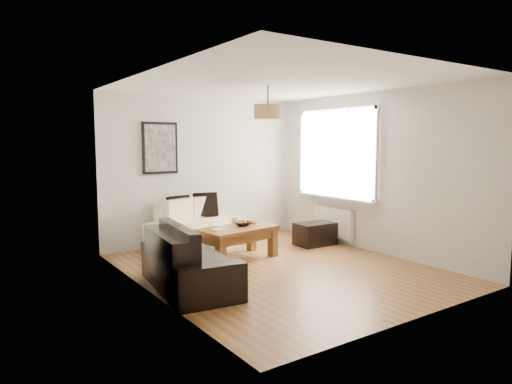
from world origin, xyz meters
TOP-DOWN VIEW (x-y plane):
  - floor at (0.00, 0.00)m, footprint 4.50×4.50m
  - ceiling at (0.00, 0.00)m, footprint 3.80×4.50m
  - wall_back at (0.00, 2.25)m, footprint 3.80×0.04m
  - wall_front at (0.00, -2.25)m, footprint 3.80×0.04m
  - wall_left at (-1.90, 0.00)m, footprint 0.04×4.50m
  - wall_right at (1.90, 0.00)m, footprint 0.04×4.50m
  - window_bay at (1.86, 0.80)m, footprint 0.14×1.90m
  - radiator at (1.82, 0.80)m, footprint 0.10×0.90m
  - poster at (-0.85, 2.22)m, footprint 0.62×0.04m
  - pendant_shade at (0.00, 0.30)m, footprint 0.40×0.40m
  - loveseat_cream at (-0.40, 1.78)m, footprint 1.79×1.33m
  - sofa_leather at (-1.43, -0.04)m, footprint 1.01×1.74m
  - coffee_table at (-0.20, 0.83)m, footprint 1.29×0.83m
  - ottoman at (1.45, 0.88)m, footprint 0.70×0.47m
  - cushion_left at (-0.63, 1.97)m, footprint 0.41×0.17m
  - cushion_right at (-0.13, 1.97)m, footprint 0.43×0.22m
  - fruit_bowl at (-0.04, 0.90)m, footprint 0.29×0.29m
  - orange_a at (0.11, 0.88)m, footprint 0.08×0.08m
  - orange_b at (0.15, 0.87)m, footprint 0.09×0.09m
  - orange_c at (0.02, 0.95)m, footprint 0.06×0.06m
  - papers at (-0.50, 0.87)m, footprint 0.22×0.17m

SIDE VIEW (x-z plane):
  - floor at x=0.00m, z-range 0.00..0.00m
  - ottoman at x=1.45m, z-range 0.00..0.39m
  - coffee_table at x=-0.20m, z-range 0.00..0.49m
  - sofa_leather at x=-1.43m, z-range 0.00..0.71m
  - radiator at x=1.82m, z-range 0.12..0.64m
  - loveseat_cream at x=-0.40m, z-range 0.00..0.79m
  - papers at x=-0.50m, z-range 0.49..0.50m
  - fruit_bowl at x=-0.04m, z-range 0.49..0.56m
  - orange_a at x=0.11m, z-range 0.50..0.57m
  - orange_b at x=0.15m, z-range 0.50..0.57m
  - orange_c at x=0.02m, z-range 0.50..0.56m
  - cushion_left at x=-0.63m, z-range 0.51..0.90m
  - cushion_right at x=-0.13m, z-range 0.51..0.92m
  - wall_back at x=0.00m, z-range 0.00..2.60m
  - wall_front at x=0.00m, z-range 0.00..2.60m
  - wall_left at x=-1.90m, z-range 0.00..2.60m
  - wall_right at x=1.90m, z-range 0.00..2.60m
  - window_bay at x=1.86m, z-range 0.80..2.40m
  - poster at x=-0.85m, z-range 1.26..2.13m
  - pendant_shade at x=0.00m, z-range 2.13..2.33m
  - ceiling at x=0.00m, z-range 2.60..2.60m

